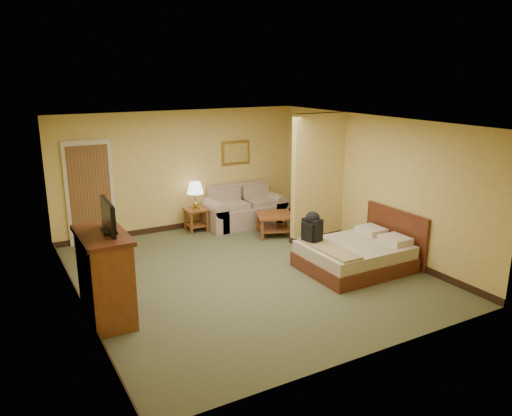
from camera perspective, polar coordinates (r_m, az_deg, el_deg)
floor at (r=8.72m, az=-1.10°, el=-7.49°), size 6.00×6.00×0.00m
ceiling at (r=8.08m, az=-1.19°, el=9.77°), size 6.00×6.00×0.00m
back_wall at (r=10.98m, az=-8.56°, el=4.22°), size 5.50×0.02×2.60m
left_wall at (r=7.46m, az=-20.11°, el=-1.83°), size 0.02×6.00×2.60m
right_wall at (r=9.86m, az=13.11°, el=2.74°), size 0.02×6.00×2.60m
partition at (r=10.19m, az=7.11°, el=3.42°), size 1.20×0.15×2.60m
door at (r=10.49m, az=-18.43°, el=1.59°), size 0.94×0.16×2.10m
baseboard at (r=11.27m, az=-8.30°, el=-1.98°), size 5.50×0.02×0.12m
loveseat at (r=11.36m, az=-1.36°, el=-0.42°), size 1.82×0.85×0.92m
side_table at (r=10.95m, az=-6.87°, el=-0.94°), size 0.46×0.46×0.51m
table_lamp at (r=10.79m, az=-6.97°, el=2.21°), size 0.35×0.35×0.59m
coffee_table at (r=10.60m, az=2.12°, el=-1.39°), size 0.94×0.94×0.47m
wall_picture at (r=11.43m, az=-2.34°, el=6.34°), size 0.70×0.04×0.55m
dresser at (r=7.27m, az=-16.84°, el=-7.49°), size 0.63×1.19×1.27m
tv at (r=7.02m, az=-16.57°, el=-1.03°), size 0.19×0.73×0.44m
bed at (r=9.02m, az=11.54°, el=-5.21°), size 1.87×1.50×0.97m
backpack at (r=8.78m, az=6.46°, el=-2.08°), size 0.28×0.36×0.56m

